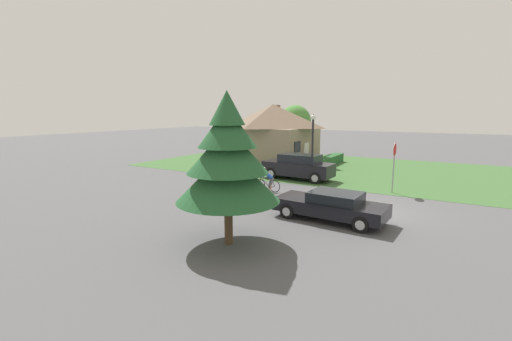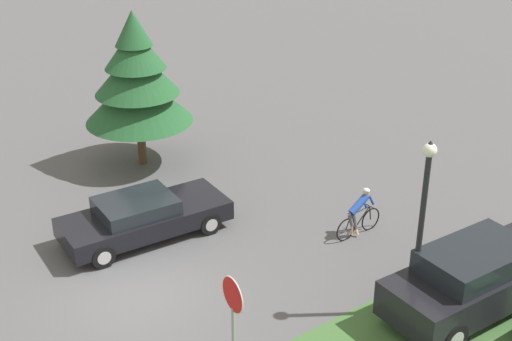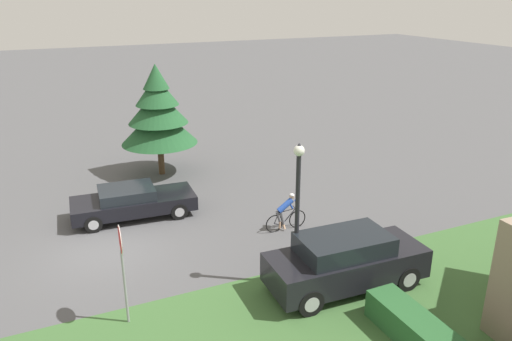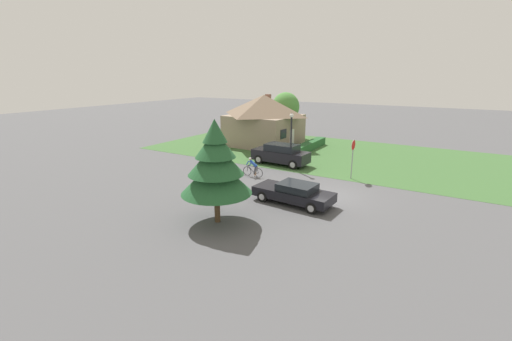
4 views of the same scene
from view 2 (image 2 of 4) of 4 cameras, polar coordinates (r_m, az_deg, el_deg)
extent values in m
plane|color=#515154|center=(18.56, -9.30, -9.64)|extent=(140.00, 140.00, 0.00)
cube|color=black|center=(20.60, -8.86, -3.82)|extent=(2.18, 4.90, 0.56)
cube|color=black|center=(20.28, -9.59, -2.80)|extent=(1.78, 2.22, 0.42)
cylinder|color=black|center=(21.95, -5.82, -2.39)|extent=(0.33, 0.67, 0.66)
cylinder|color=#ADADB2|center=(21.95, -5.82, -2.39)|extent=(0.32, 0.40, 0.38)
cylinder|color=black|center=(20.67, -3.76, -4.22)|extent=(0.33, 0.67, 0.66)
cylinder|color=#ADADB2|center=(20.67, -3.76, -4.22)|extent=(0.32, 0.40, 0.38)
cylinder|color=black|center=(20.93, -13.81, -4.58)|extent=(0.33, 0.67, 0.66)
cylinder|color=#ADADB2|center=(20.93, -13.81, -4.58)|extent=(0.32, 0.40, 0.38)
cylinder|color=black|center=(19.58, -12.18, -6.68)|extent=(0.33, 0.67, 0.66)
cylinder|color=#ADADB2|center=(19.58, -12.18, -6.68)|extent=(0.32, 0.40, 0.38)
torus|color=black|center=(20.45, 7.20, -4.72)|extent=(0.05, 0.71, 0.71)
torus|color=black|center=(21.08, 9.15, -3.87)|extent=(0.05, 0.71, 0.71)
cylinder|color=black|center=(20.53, 7.72, -4.14)|extent=(0.04, 0.17, 0.55)
cylinder|color=black|center=(20.75, 8.45, -3.77)|extent=(0.05, 0.62, 0.61)
cylinder|color=black|center=(20.58, 8.36, -3.18)|extent=(0.05, 0.74, 0.08)
cylinder|color=black|center=(20.58, 7.51, -4.72)|extent=(0.04, 0.33, 0.15)
cylinder|color=black|center=(20.40, 7.41, -4.13)|extent=(0.03, 0.21, 0.43)
cylinder|color=black|center=(20.94, 9.12, -3.35)|extent=(0.04, 0.12, 0.47)
cylinder|color=black|center=(20.80, 9.08, -2.82)|extent=(0.44, 0.03, 0.02)
ellipsoid|color=black|center=(20.34, 7.63, -3.50)|extent=(0.08, 0.20, 0.05)
cylinder|color=slate|center=(20.42, 7.58, -3.92)|extent=(0.11, 0.25, 0.45)
cylinder|color=slate|center=(20.56, 7.89, -3.98)|extent=(0.12, 0.25, 0.60)
cylinder|color=tan|center=(20.64, 7.66, -4.72)|extent=(0.08, 0.08, 0.30)
cylinder|color=tan|center=(20.76, 8.06, -4.87)|extent=(0.17, 0.08, 0.21)
cylinder|color=#264CB2|center=(20.41, 8.22, -2.72)|extent=(0.23, 0.68, 0.55)
cylinder|color=#264CB2|center=(20.57, 8.66, -2.57)|extent=(0.08, 0.25, 0.35)
cylinder|color=#264CB2|center=(20.75, 9.22, -2.35)|extent=(0.08, 0.25, 0.35)
sphere|color=tan|center=(20.44, 8.82, -1.70)|extent=(0.19, 0.19, 0.19)
ellipsoid|color=white|center=(20.42, 8.83, -1.57)|extent=(0.22, 0.18, 0.12)
cube|color=black|center=(18.14, 17.16, -8.57)|extent=(2.05, 4.93, 0.90)
cube|color=black|center=(17.67, 17.20, -6.74)|extent=(1.74, 2.77, 0.56)
cylinder|color=black|center=(19.89, 18.30, -6.73)|extent=(0.27, 0.80, 0.79)
cylinder|color=#ADADB2|center=(19.89, 18.30, -6.73)|extent=(0.27, 0.47, 0.46)
cylinder|color=black|center=(17.73, 11.42, -10.18)|extent=(0.27, 0.80, 0.79)
cylinder|color=#ADADB2|center=(17.73, 11.42, -10.18)|extent=(0.27, 0.47, 0.46)
cylinder|color=black|center=(16.87, 15.45, -12.81)|extent=(0.27, 0.80, 0.79)
cylinder|color=#ADADB2|center=(16.87, 15.45, -12.81)|extent=(0.27, 0.47, 0.46)
cylinder|color=red|center=(13.94, -1.88, -9.92)|extent=(0.73, 0.07, 0.73)
cylinder|color=silver|center=(13.94, -1.88, -9.92)|extent=(0.78, 0.07, 0.78)
cylinder|color=black|center=(16.93, 12.95, -5.32)|extent=(0.13, 0.13, 4.18)
sphere|color=white|center=(15.92, 13.74, 1.59)|extent=(0.32, 0.32, 0.32)
cone|color=black|center=(15.85, 13.80, 2.12)|extent=(0.19, 0.19, 0.13)
cylinder|color=#4C3823|center=(25.00, -9.15, 2.25)|extent=(0.30, 0.30, 1.59)
cone|color=#23562D|center=(24.37, -9.43, 5.92)|extent=(3.64, 3.64, 1.82)
cone|color=#23562D|center=(24.09, -9.58, 7.91)|extent=(2.84, 2.84, 1.60)
cone|color=#23562D|center=(23.87, -9.72, 9.67)|extent=(2.04, 2.04, 1.38)
cone|color=#23562D|center=(23.70, -9.84, 11.18)|extent=(1.24, 1.24, 1.16)
camera|label=1|loc=(31.00, -29.66, 11.42)|focal=24.00mm
camera|label=3|loc=(5.74, 72.74, -15.83)|focal=35.00mm
camera|label=4|loc=(33.93, -37.72, 15.37)|focal=24.00mm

